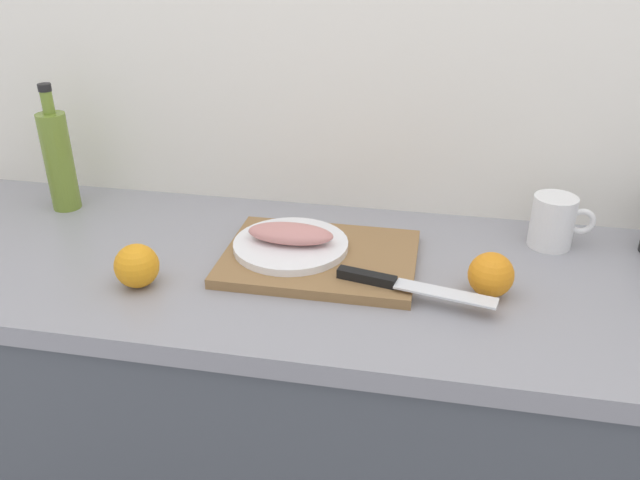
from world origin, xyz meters
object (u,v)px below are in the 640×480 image
fish_fillet (291,234)px  coffee_mug_1 (554,221)px  olive_oil_bottle (59,159)px  orange_0 (491,275)px  white_plate (291,245)px  chef_knife (395,283)px  cutting_board (320,258)px

fish_fillet → coffee_mug_1: coffee_mug_1 is taller
olive_oil_bottle → coffee_mug_1: 1.10m
olive_oil_bottle → orange_0: bearing=-12.3°
olive_oil_bottle → coffee_mug_1: olive_oil_bottle is taller
white_plate → orange_0: (0.39, -0.07, 0.01)m
fish_fillet → chef_knife: 0.25m
olive_oil_bottle → orange_0: olive_oil_bottle is taller
chef_knife → olive_oil_bottle: (-0.79, 0.25, 0.09)m
chef_knife → olive_oil_bottle: bearing=174.4°
olive_oil_bottle → coffee_mug_1: (1.09, 0.01, -0.07)m
fish_fillet → orange_0: bearing=-10.3°
white_plate → olive_oil_bottle: bearing=166.4°
coffee_mug_1 → orange_0: coffee_mug_1 is taller
white_plate → coffee_mug_1: 0.54m
olive_oil_bottle → white_plate: bearing=-13.6°
coffee_mug_1 → olive_oil_bottle: bearing=-179.2°
chef_knife → orange_0: 0.17m
cutting_board → olive_oil_bottle: 0.66m
white_plate → chef_knife: size_ratio=0.80×
white_plate → chef_knife: (0.22, -0.11, 0.00)m
white_plate → coffee_mug_1: bearing=16.5°
cutting_board → white_plate: bearing=170.3°
fish_fillet → chef_knife: bearing=-27.0°
cutting_board → white_plate: (-0.06, 0.01, 0.02)m
white_plate → orange_0: 0.39m
chef_knife → orange_0: (0.17, 0.04, 0.01)m
white_plate → orange_0: bearing=-10.3°
cutting_board → olive_oil_bottle: size_ratio=1.29×
white_plate → coffee_mug_1: (0.52, 0.15, 0.03)m
olive_oil_bottle → coffee_mug_1: bearing=0.8°
white_plate → fish_fillet: 0.03m
orange_0 → coffee_mug_1: bearing=59.2°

